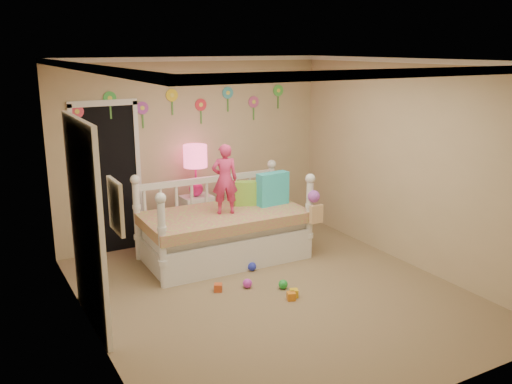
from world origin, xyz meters
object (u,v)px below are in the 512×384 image
child (225,179)px  nightstand (197,220)px  table_lamp (195,162)px  daybed (224,216)px

child → nightstand: bearing=-68.2°
nightstand → table_lamp: (-0.00, 0.00, 0.83)m
nightstand → child: bearing=-88.0°
nightstand → table_lamp: 0.83m
child → nightstand: child is taller
daybed → nightstand: 0.76m
nightstand → daybed: bearing=-86.8°
child → table_lamp: 0.80m
nightstand → table_lamp: bearing=177.3°
daybed → child: size_ratio=2.35×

